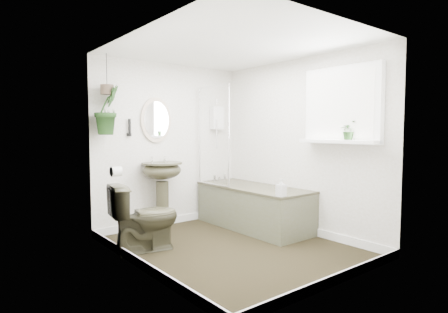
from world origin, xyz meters
TOP-DOWN VIEW (x-y plane):
  - floor at (0.00, 0.00)m, footprint 2.30×2.80m
  - ceiling at (0.00, 0.00)m, footprint 2.30×2.80m
  - wall_back at (0.00, 1.41)m, footprint 2.30×0.02m
  - wall_front at (0.00, -1.41)m, footprint 2.30×0.02m
  - wall_left at (-1.16, 0.00)m, footprint 0.02×2.80m
  - wall_right at (1.16, 0.00)m, footprint 0.02×2.80m
  - skirting at (0.00, 0.00)m, footprint 2.30×2.80m
  - bathtub at (0.80, 0.50)m, footprint 0.72×1.72m
  - bath_screen at (0.47, 0.99)m, footprint 0.04×0.72m
  - shower_box at (0.80, 1.34)m, footprint 0.20×0.10m
  - oval_mirror at (-0.23, 1.37)m, footprint 0.46×0.03m
  - wall_sconce at (-0.63, 1.36)m, footprint 0.04×0.04m
  - toilet_roll_holder at (-1.10, 0.70)m, footprint 0.11×0.11m
  - window_recess at (1.09, -0.70)m, footprint 0.08×1.00m
  - window_sill at (1.02, -0.70)m, footprint 0.18×1.00m
  - window_blinds at (1.04, -0.70)m, footprint 0.01×0.86m
  - toilet at (-0.85, 0.51)m, footprint 0.81×0.54m
  - pedestal_sink at (-0.23, 1.22)m, footprint 0.58×0.51m
  - sill_plant at (1.03, -0.83)m, footprint 0.21×0.19m
  - hanging_plant at (-0.97, 1.25)m, footprint 0.42×0.39m
  - soap_bottle at (0.51, -0.29)m, footprint 0.10×0.10m
  - hanging_pot at (-0.97, 1.25)m, footprint 0.16×0.16m

SIDE VIEW (x-z plane):
  - floor at x=0.00m, z-range -0.02..0.00m
  - skirting at x=0.00m, z-range 0.00..0.10m
  - bathtub at x=0.80m, z-range 0.00..0.58m
  - toilet at x=-0.85m, z-range 0.00..0.76m
  - pedestal_sink at x=-0.23m, z-range 0.00..0.93m
  - soap_bottle at x=0.51m, z-range 0.58..0.79m
  - toilet_roll_holder at x=-1.10m, z-range 0.84..0.96m
  - wall_back at x=0.00m, z-range 0.00..2.30m
  - wall_front at x=0.00m, z-range 0.00..2.30m
  - wall_left at x=-1.16m, z-range 0.00..2.30m
  - wall_right at x=1.16m, z-range 0.00..2.30m
  - window_sill at x=1.02m, z-range 1.21..1.25m
  - bath_screen at x=0.47m, z-range 0.58..1.98m
  - sill_plant at x=1.03m, z-range 1.25..1.47m
  - wall_sconce at x=-0.63m, z-range 1.29..1.51m
  - oval_mirror at x=-0.23m, z-range 1.19..1.81m
  - shower_box at x=0.80m, z-range 1.38..1.73m
  - hanging_plant at x=-0.97m, z-range 1.30..1.92m
  - window_recess at x=1.09m, z-range 1.20..2.10m
  - window_blinds at x=1.04m, z-range 1.27..2.03m
  - hanging_pot at x=-0.97m, z-range 1.80..1.92m
  - ceiling at x=0.00m, z-range 2.30..2.32m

